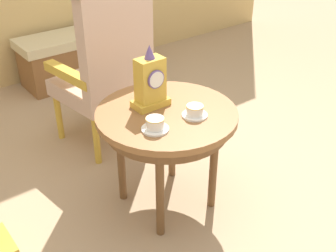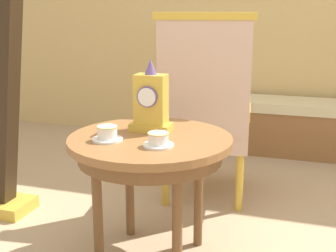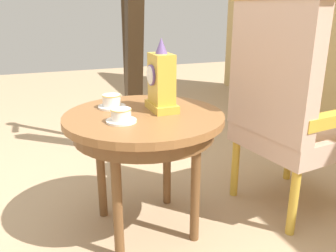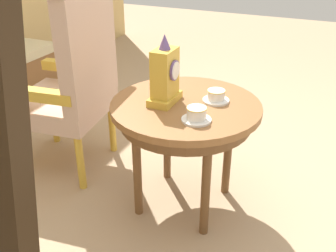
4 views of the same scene
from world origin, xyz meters
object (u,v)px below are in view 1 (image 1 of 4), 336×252
at_px(teacup_right, 195,111).
at_px(armchair, 107,66).
at_px(window_bench, 85,54).
at_px(side_table, 167,123).
at_px(mantel_clock, 150,83).
at_px(teacup_left, 155,125).

relative_size(teacup_right, armchair, 0.11).
bearing_deg(window_bench, teacup_right, -101.49).
relative_size(side_table, armchair, 0.65).
height_order(side_table, mantel_clock, mantel_clock).
bearing_deg(mantel_clock, teacup_right, -63.46).
xyz_separation_m(side_table, window_bench, (0.49, 1.88, -0.31)).
bearing_deg(teacup_left, mantel_clock, 58.98).
xyz_separation_m(teacup_right, armchair, (-0.00, 0.86, -0.04)).
height_order(teacup_left, window_bench, teacup_left).
bearing_deg(teacup_left, window_bench, 72.06).
bearing_deg(armchair, teacup_left, -105.72).
bearing_deg(side_table, armchair, 83.64).
height_order(mantel_clock, window_bench, mantel_clock).
relative_size(teacup_left, armchair, 0.12).
relative_size(side_table, mantel_clock, 2.20).
xyz_separation_m(side_table, teacup_left, (-0.16, -0.11, 0.10)).
xyz_separation_m(teacup_right, window_bench, (0.41, 2.01, -0.41)).
distance_m(mantel_clock, window_bench, 1.93).
height_order(teacup_right, window_bench, teacup_right).
bearing_deg(side_table, mantel_clock, 107.16).
bearing_deg(side_table, window_bench, 75.41).
relative_size(teacup_left, teacup_right, 1.03).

